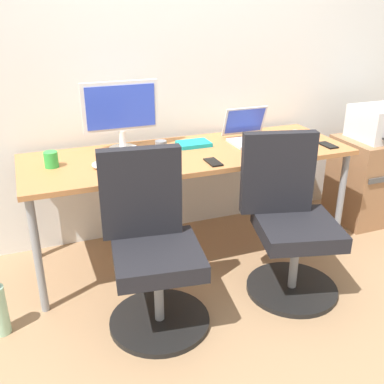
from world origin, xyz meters
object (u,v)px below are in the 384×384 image
Objects in this scene: office_chair_left at (152,250)px; desktop_monitor at (121,111)px; office_chair_right at (289,224)px; printer at (381,123)px; coffee_mug at (51,160)px; side_cabinet at (372,179)px; open_laptop at (250,133)px.

office_chair_left is 1.96× the size of desktop_monitor.
office_chair_right reaches higher than printer.
desktop_monitor is at bearing 22.00° from coffee_mug.
side_cabinet is at bearing -6.52° from desktop_monitor.
printer reaches higher than coffee_mug.
office_chair_left is 0.97m from desktop_monitor.
desktop_monitor is (-0.77, 0.79, 0.55)m from office_chair_right.
desktop_monitor is at bearing 134.31° from office_chair_right.
printer is at bearing -6.55° from desktop_monitor.
side_cabinet is 1.14m from open_laptop.
desktop_monitor reaches higher than office_chair_left.
open_laptop reaches higher than coffee_mug.
printer is 0.83× the size of desktop_monitor.
side_cabinet is 1.64× the size of printer.
open_laptop is at bearing 36.63° from office_chair_left.
side_cabinet is at bearing 90.00° from printer.
coffee_mug is at bearing -177.30° from open_laptop.
printer is at bearing 16.51° from office_chair_left.
open_laptop reaches higher than office_chair_right.
side_cabinet is at bearing -5.09° from open_laptop.
printer is (1.12, 0.58, 0.35)m from office_chair_right.
office_chair_right reaches higher than coffee_mug.
open_laptop reaches higher than office_chair_left.
office_chair_right is at bearing -152.71° from printer.
printer is (0.00, -0.00, 0.45)m from side_cabinet.
office_chair_right is 0.76m from open_laptop.
side_cabinet is 1.37× the size of desktop_monitor.
office_chair_left reaches higher than printer.
open_laptop is (0.90, 0.67, 0.36)m from office_chair_left.
open_laptop is at bearing 83.48° from office_chair_right.
office_chair_left is 1.43× the size of side_cabinet.
open_laptop is (0.85, -0.12, -0.20)m from desktop_monitor.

